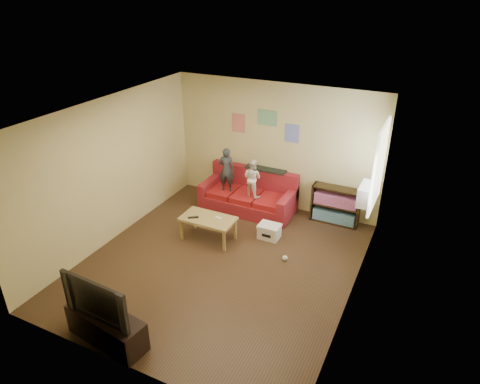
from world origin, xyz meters
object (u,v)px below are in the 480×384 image
at_px(sofa, 249,196).
at_px(child_b, 252,178).
at_px(child_a, 227,170).
at_px(television, 101,296).
at_px(file_box, 269,231).
at_px(bookshelf, 335,207).
at_px(coffee_table, 208,221).
at_px(tv_stand, 107,327).

distance_m(sofa, child_b, 0.58).
distance_m(child_a, child_b, 0.60).
bearing_deg(television, child_a, 97.22).
bearing_deg(sofa, child_a, -159.59).
height_order(child_a, file_box, child_a).
distance_m(child_b, bookshelf, 1.79).
height_order(sofa, television, television).
height_order(sofa, file_box, sofa).
bearing_deg(sofa, coffee_table, -97.23).
height_order(child_a, coffee_table, child_a).
xyz_separation_m(file_box, tv_stand, (-1.01, -3.40, 0.08)).
height_order(sofa, tv_stand, sofa).
bearing_deg(child_b, file_box, 146.21).
xyz_separation_m(child_a, child_b, (0.60, 0.00, -0.07)).
distance_m(child_b, television, 4.16).
xyz_separation_m(child_a, tv_stand, (0.30, -4.15, -0.67)).
xyz_separation_m(coffee_table, file_box, (1.04, 0.54, -0.25)).
height_order(sofa, child_b, child_b).
xyz_separation_m(tv_stand, television, (0.00, 0.00, 0.54)).
bearing_deg(child_a, tv_stand, 82.05).
distance_m(sofa, tv_stand, 4.32).
height_order(child_b, bookshelf, child_b).
relative_size(sofa, child_a, 2.08).
distance_m(child_a, coffee_table, 1.41).
height_order(sofa, bookshelf, sofa).
bearing_deg(television, coffee_table, 93.73).
height_order(child_b, television, child_b).
height_order(file_box, tv_stand, tv_stand).
height_order(sofa, coffee_table, sofa).
relative_size(sofa, child_b, 2.44).
height_order(coffee_table, tv_stand, coffee_table).
bearing_deg(bookshelf, file_box, -130.19).
height_order(bookshelf, file_box, bookshelf).
bearing_deg(television, sofa, 91.06).
relative_size(coffee_table, television, 0.94).
bearing_deg(child_b, bookshelf, -153.77).
bearing_deg(child_b, coffee_table, 88.31).
bearing_deg(coffee_table, television, -89.36).
bearing_deg(child_a, child_b, 167.92).
bearing_deg(child_b, child_a, 12.81).
bearing_deg(tv_stand, coffee_table, 98.44).
distance_m(bookshelf, file_box, 1.52).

